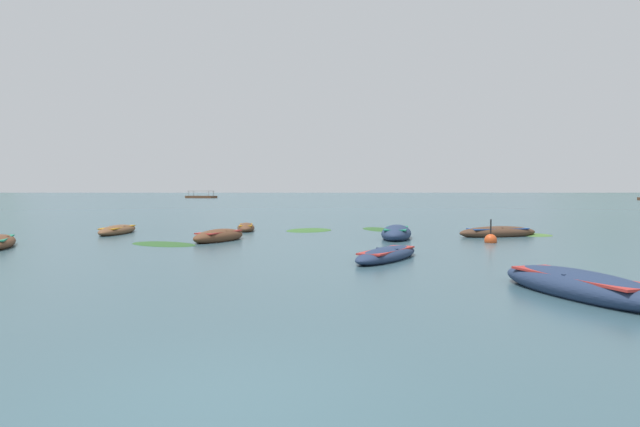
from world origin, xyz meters
TOP-DOWN VIEW (x-y plane):
  - ground_plane at (0.00, 1500.00)m, footprint 6000.00×6000.00m
  - mountain_1 at (-958.60, 1719.42)m, footprint 1148.00×1148.00m
  - mountain_2 at (-274.37, 1854.29)m, footprint 1608.31×1608.31m
  - mountain_3 at (512.67, 1693.32)m, footprint 648.84×648.84m
  - rowboat_0 at (0.87, 12.10)m, footprint 2.30×4.16m
  - rowboat_1 at (-6.69, 17.36)m, footprint 1.83×3.62m
  - rowboat_2 at (5.14, 6.79)m, footprint 3.24×4.57m
  - rowboat_3 at (-13.27, 20.38)m, footprint 1.84×4.32m
  - rowboat_4 at (5.43, 22.04)m, footprint 4.13×2.88m
  - rowboat_6 at (0.76, 20.04)m, footprint 1.34×4.00m
  - rowboat_7 at (-7.53, 23.57)m, footprint 1.77×3.19m
  - ferry_2 at (-69.54, 164.94)m, footprint 11.05×5.96m
  - mooring_buoy at (4.73, 18.69)m, footprint 0.52×0.52m
  - weed_patch_0 at (-0.51, 25.79)m, footprint 2.72×3.87m
  - weed_patch_3 at (-4.19, 24.39)m, footprint 2.75×3.63m
  - weed_patch_4 at (7.13, 23.20)m, footprint 2.78×2.78m
  - weed_patch_5 at (-8.33, 15.48)m, footprint 3.59×2.79m

SIDE VIEW (x-z plane):
  - ground_plane at x=0.00m, z-range 0.00..0.00m
  - weed_patch_0 at x=-0.51m, z-range -0.07..0.07m
  - weed_patch_3 at x=-4.19m, z-range -0.07..0.07m
  - weed_patch_4 at x=7.13m, z-range -0.07..0.07m
  - weed_patch_5 at x=-8.33m, z-range -0.07..0.07m
  - mooring_buoy at x=4.73m, z-range -0.45..0.68m
  - rowboat_0 at x=0.87m, z-range -0.09..0.40m
  - rowboat_7 at x=-7.53m, z-range -0.10..0.43m
  - rowboat_3 at x=-13.27m, z-range -0.10..0.44m
  - rowboat_4 at x=5.43m, z-range -0.12..0.50m
  - rowboat_1 at x=-6.69m, z-range -0.12..0.52m
  - rowboat_2 at x=5.14m, z-range -0.12..0.54m
  - rowboat_6 at x=0.76m, z-range -0.15..0.62m
  - ferry_2 at x=-69.54m, z-range -0.82..1.71m
  - mountain_3 at x=512.67m, z-range 0.00..258.29m
  - mountain_1 at x=-958.60m, z-range 0.00..379.55m
  - mountain_2 at x=-274.37m, z-range 0.00..393.84m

